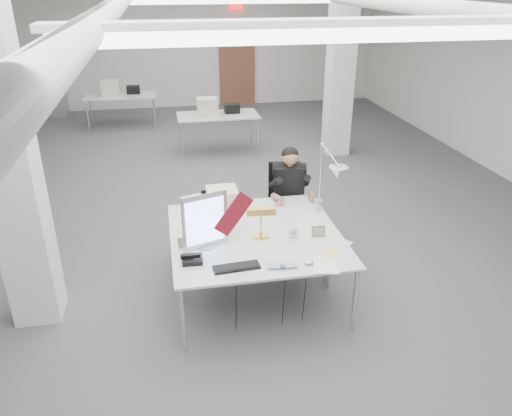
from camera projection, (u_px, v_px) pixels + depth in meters
The scene contains 23 objects.
room_shell at pixel (228, 100), 6.89m from camera, with size 10.04×14.04×3.24m.
desk_main at pixel (264, 255), 4.95m from camera, with size 1.80×0.90×0.03m, color silver.
desk_second at pixel (248, 216), 5.75m from camera, with size 1.80×0.90×0.03m, color silver.
bg_desk_a at pixel (218, 115), 9.88m from camera, with size 1.60×0.80×0.03m, color silver.
bg_desk_b at pixel (120, 96), 11.49m from camera, with size 1.60×0.80×0.03m, color silver.
filing_cabinet at pixel (55, 92), 12.55m from camera, with size 0.45×0.55×1.20m, color gray.
office_chair at pixel (288, 207), 6.53m from camera, with size 0.50×0.50×1.02m, color black, non-canonical shape.
seated_person at pixel (289, 181), 6.32m from camera, with size 0.46×0.58×0.87m, color black, non-canonical shape.
monitor at pixel (205, 220), 4.97m from camera, with size 0.48×0.05×0.59m, color silver.
pennant at pixel (234, 214), 4.96m from camera, with size 0.45×0.01×0.19m, color maroon.
keyboard at pixel (236, 267), 4.71m from camera, with size 0.44×0.15×0.02m, color black.
laptop at pixel (283, 268), 4.70m from camera, with size 0.29×0.19×0.02m, color #B8B7BC.
mouse at pixel (309, 263), 4.77m from camera, with size 0.09×0.06×0.04m, color #B8B9BD.
bankers_lamp at pixel (261, 222), 5.20m from camera, with size 0.31×0.12×0.35m, color gold, non-canonical shape.
desk_phone at pixel (192, 260), 4.81m from camera, with size 0.20×0.18×0.05m, color black.
picture_frame_left at pixel (184, 242), 5.06m from camera, with size 0.13×0.01×0.11m, color #A78A48.
picture_frame_right at pixel (318, 231), 5.26m from camera, with size 0.15×0.01×0.11m, color #A27645.
desk_clock at pixel (293, 233), 5.25m from camera, with size 0.11×0.11×0.03m, color silver.
paper_stack_a at pixel (325, 265), 4.76m from camera, with size 0.23×0.33×0.01m, color white.
paper_stack_b at pixel (331, 253), 4.96m from camera, with size 0.16×0.22×0.01m, color #E3D288.
paper_stack_c at pixel (342, 242), 5.16m from camera, with size 0.19×0.13×0.01m, color silver.
beige_monitor at pixel (222, 202), 5.68m from camera, with size 0.34×0.32×0.32m, color beige.
architect_lamp at pixel (328, 179), 5.46m from camera, with size 0.26×0.75×0.96m, color silver, non-canonical shape.
Camera 1 is at (-0.88, -6.69, 3.27)m, focal length 35.00 mm.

